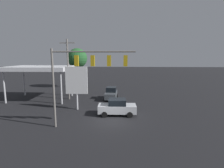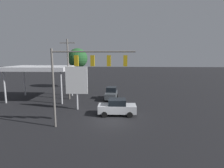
# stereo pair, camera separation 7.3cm
# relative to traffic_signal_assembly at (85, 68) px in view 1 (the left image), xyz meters

# --- Properties ---
(ground_plane) EXTENTS (200.00, 200.00, 0.00)m
(ground_plane) POSITION_rel_traffic_signal_assembly_xyz_m (-2.33, -1.79, -5.74)
(ground_plane) COLOR black
(traffic_signal_assembly) EXTENTS (7.77, 0.43, 7.55)m
(traffic_signal_assembly) POSITION_rel_traffic_signal_assembly_xyz_m (0.00, 0.00, 0.00)
(traffic_signal_assembly) COLOR slate
(traffic_signal_assembly) RESTS_ON ground
(utility_pole) EXTENTS (2.40, 0.26, 9.48)m
(utility_pole) POSITION_rel_traffic_signal_assembly_xyz_m (4.97, -11.17, -0.71)
(utility_pole) COLOR slate
(utility_pole) RESTS_ON ground
(gas_station_canopy) EXTENTS (9.63, 6.57, 5.30)m
(gas_station_canopy) POSITION_rel_traffic_signal_assembly_xyz_m (9.42, -10.93, -0.81)
(gas_station_canopy) COLOR silver
(gas_station_canopy) RESTS_ON ground
(price_sign) EXTENTS (2.80, 0.27, 5.57)m
(price_sign) POSITION_rel_traffic_signal_assembly_xyz_m (2.30, -5.76, -2.04)
(price_sign) COLOR #B7B7BC
(price_sign) RESTS_ON ground
(sedan_waiting) EXTENTS (4.44, 2.14, 1.93)m
(sedan_waiting) POSITION_rel_traffic_signal_assembly_xyz_m (-2.93, -3.78, -4.79)
(sedan_waiting) COLOR silver
(sedan_waiting) RESTS_ON ground
(hatchback_crossing) EXTENTS (2.12, 3.88, 1.97)m
(hatchback_crossing) POSITION_rel_traffic_signal_assembly_xyz_m (-1.82, -11.35, -4.79)
(hatchback_crossing) COLOR #474C51
(hatchback_crossing) RESTS_ON ground
(street_tree) EXTENTS (4.22, 4.22, 8.58)m
(street_tree) POSITION_rel_traffic_signal_assembly_xyz_m (6.00, -21.41, 0.69)
(street_tree) COLOR #4C331E
(street_tree) RESTS_ON ground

